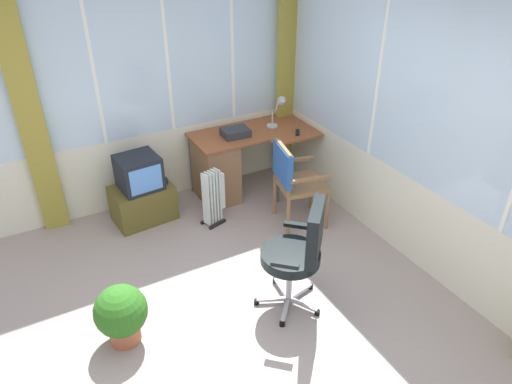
% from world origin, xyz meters
% --- Properties ---
extents(ground, '(4.82, 5.66, 0.06)m').
position_xyz_m(ground, '(0.00, 0.00, -0.03)').
color(ground, gray).
extents(north_window_panel, '(3.82, 0.07, 2.80)m').
position_xyz_m(north_window_panel, '(0.00, 2.36, 1.40)').
color(north_window_panel, silver).
rests_on(north_window_panel, ground).
extents(east_window_panel, '(0.07, 4.66, 2.80)m').
position_xyz_m(east_window_panel, '(1.94, 0.00, 1.40)').
color(east_window_panel, silver).
rests_on(east_window_panel, ground).
extents(curtain_north_left, '(0.25, 0.09, 2.70)m').
position_xyz_m(curtain_north_left, '(-1.05, 2.28, 1.35)').
color(curtain_north_left, olive).
rests_on(curtain_north_left, ground).
extents(curtain_corner, '(0.26, 0.10, 2.70)m').
position_xyz_m(curtain_corner, '(1.81, 2.23, 1.35)').
color(curtain_corner, olive).
rests_on(curtain_corner, ground).
extents(desk, '(1.39, 0.79, 0.76)m').
position_xyz_m(desk, '(0.79, 1.99, 0.41)').
color(desk, brown).
rests_on(desk, ground).
extents(desk_lamp, '(0.23, 0.19, 0.37)m').
position_xyz_m(desk_lamp, '(1.56, 1.94, 1.00)').
color(desk_lamp, '#B2B7BC').
rests_on(desk_lamp, desk).
extents(tv_remote, '(0.12, 0.15, 0.02)m').
position_xyz_m(tv_remote, '(1.64, 1.68, 0.77)').
color(tv_remote, black).
rests_on(tv_remote, desk).
extents(paper_tray, '(0.31, 0.25, 0.09)m').
position_xyz_m(paper_tray, '(0.97, 1.95, 0.81)').
color(paper_tray, '#282D31').
rests_on(paper_tray, desk).
extents(wooden_armchair, '(0.58, 0.57, 0.94)m').
position_xyz_m(wooden_armchair, '(1.20, 1.12, 0.60)').
color(wooden_armchair, olive).
rests_on(wooden_armchair, ground).
extents(office_chair, '(0.59, 0.61, 1.02)m').
position_xyz_m(office_chair, '(0.60, 0.02, 0.60)').
color(office_chair, '#B7B7BF').
rests_on(office_chair, ground).
extents(tv_on_stand, '(0.68, 0.50, 0.77)m').
position_xyz_m(tv_on_stand, '(-0.17, 1.96, 0.34)').
color(tv_on_stand, brown).
rests_on(tv_on_stand, ground).
extents(space_heater, '(0.29, 0.23, 0.64)m').
position_xyz_m(space_heater, '(0.49, 1.52, 0.33)').
color(space_heater, silver).
rests_on(space_heater, ground).
extents(potted_plant, '(0.42, 0.42, 0.52)m').
position_xyz_m(potted_plant, '(-0.83, 0.35, 0.29)').
color(potted_plant, '#A6593B').
rests_on(potted_plant, ground).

